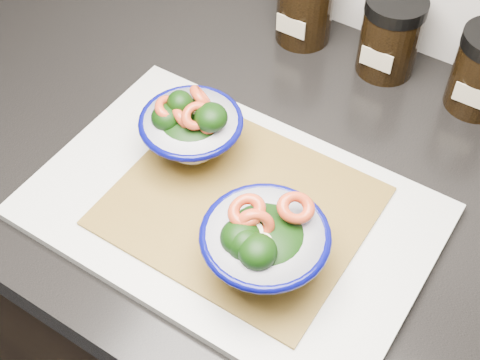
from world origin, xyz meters
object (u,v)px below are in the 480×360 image
Objects in this scene: bowl_left at (191,129)px; spice_jar_b at (390,36)px; cutting_board at (231,211)px; bowl_right at (263,245)px; spice_jar_a at (305,4)px.

bowl_left is 1.09× the size of spice_jar_b.
cutting_board is 3.37× the size of bowl_right.
spice_jar_a is 1.00× the size of spice_jar_b.
bowl_right is 1.18× the size of spice_jar_a.
cutting_board is 3.98× the size of spice_jar_b.
bowl_right is (0.16, -0.09, 0.00)m from bowl_left.
cutting_board is at bearing 145.33° from bowl_right.
bowl_right is at bearing -34.67° from cutting_board.
spice_jar_b is at bearing 95.08° from bowl_right.
spice_jar_b is (0.04, 0.33, 0.05)m from cutting_board.
bowl_left is 1.09× the size of spice_jar_a.
bowl_left is 0.31m from spice_jar_b.
spice_jar_a is (-0.09, 0.33, 0.05)m from cutting_board.
spice_jar_a is 0.13m from spice_jar_b.
bowl_left is at bearing 148.97° from bowl_right.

